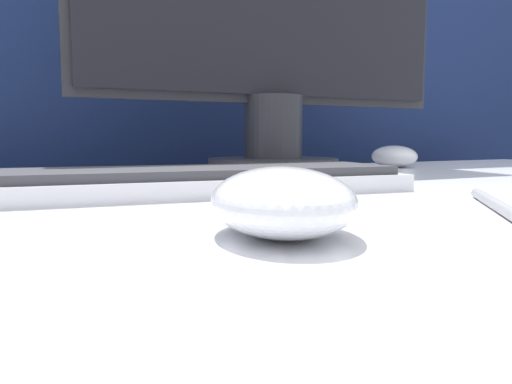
{
  "coord_description": "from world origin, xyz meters",
  "views": [
    {
      "loc": [
        -0.17,
        -0.39,
        0.82
      ],
      "look_at": [
        -0.04,
        -0.13,
        0.78
      ],
      "focal_mm": 35.0,
      "sensor_mm": 36.0,
      "label": 1
    }
  ],
  "objects_px": {
    "computer_mouse_near": "(282,201)",
    "monitor": "(273,6)",
    "computer_mouse_far": "(394,156)",
    "keyboard": "(169,182)"
  },
  "relations": [
    {
      "from": "computer_mouse_near",
      "to": "monitor",
      "type": "bearing_deg",
      "value": 80.67
    },
    {
      "from": "computer_mouse_far",
      "to": "monitor",
      "type": "bearing_deg",
      "value": -158.35
    },
    {
      "from": "keyboard",
      "to": "monitor",
      "type": "bearing_deg",
      "value": 50.73
    },
    {
      "from": "computer_mouse_near",
      "to": "computer_mouse_far",
      "type": "height_order",
      "value": "computer_mouse_far"
    },
    {
      "from": "keyboard",
      "to": "computer_mouse_far",
      "type": "distance_m",
      "value": 0.52
    },
    {
      "from": "keyboard",
      "to": "monitor",
      "type": "xyz_separation_m",
      "value": [
        0.23,
        0.24,
        0.23
      ]
    },
    {
      "from": "keyboard",
      "to": "monitor",
      "type": "relative_size",
      "value": 0.76
    },
    {
      "from": "computer_mouse_near",
      "to": "computer_mouse_far",
      "type": "xyz_separation_m",
      "value": [
        0.47,
        0.44,
        0.0
      ]
    },
    {
      "from": "computer_mouse_near",
      "to": "computer_mouse_far",
      "type": "distance_m",
      "value": 0.64
    },
    {
      "from": "monitor",
      "to": "computer_mouse_near",
      "type": "bearing_deg",
      "value": -117.4
    }
  ]
}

